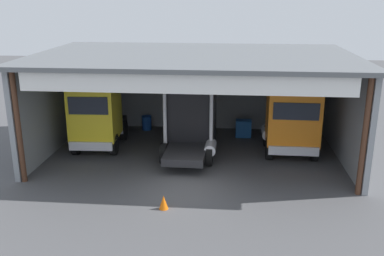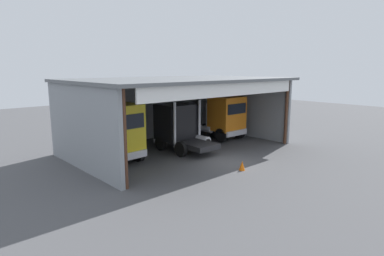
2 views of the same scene
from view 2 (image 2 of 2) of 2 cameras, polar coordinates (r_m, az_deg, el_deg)
name	(u,v)px [view 2 (image 2 of 2)]	position (r m, az deg, el deg)	size (l,w,h in m)	color
ground_plane	(225,161)	(21.13, 5.88, -5.86)	(80.00, 80.00, 0.00)	#4C4C4F
workshop_shed	(171,99)	(24.35, -3.63, 5.08)	(15.59, 9.73, 5.22)	gray
truck_yellow_left_bay	(117,132)	(20.96, -13.08, -0.74)	(2.62, 5.25, 3.75)	yellow
truck_black_center_left_bay	(179,126)	(23.65, -2.26, 0.32)	(2.73, 4.88, 3.67)	black
truck_orange_center_bay	(225,117)	(27.29, 5.76, 1.94)	(2.72, 4.21, 3.60)	orange
oil_drum	(115,141)	(25.38, -13.36, -2.29)	(0.58, 0.58, 0.87)	#194CB2
tool_cart	(181,132)	(27.98, -1.91, -0.69)	(0.90, 0.60, 1.00)	#1E59A5
traffic_cone	(242,166)	(19.42, 8.80, -6.56)	(0.36, 0.36, 0.56)	orange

